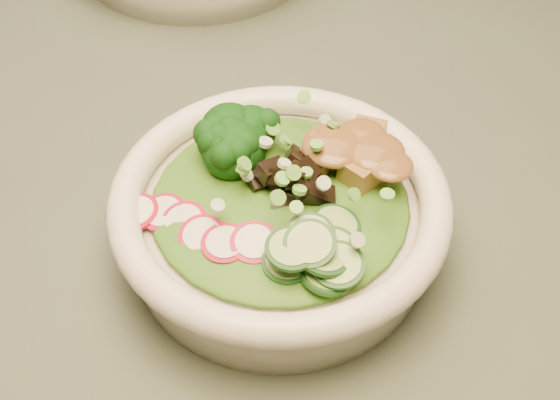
% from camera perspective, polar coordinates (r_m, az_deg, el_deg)
% --- Properties ---
extents(dining_table, '(1.20, 0.80, 0.75)m').
position_cam_1_polar(dining_table, '(0.67, 14.36, -9.50)').
color(dining_table, black).
rests_on(dining_table, ground).
extents(salad_bowl, '(0.23, 0.23, 0.06)m').
position_cam_1_polar(salad_bowl, '(0.53, 0.00, -1.32)').
color(salad_bowl, white).
rests_on(salad_bowl, dining_table).
extents(lettuce_bed, '(0.17, 0.17, 0.02)m').
position_cam_1_polar(lettuce_bed, '(0.52, 0.00, 0.08)').
color(lettuce_bed, '#285612').
rests_on(lettuce_bed, salad_bowl).
extents(broccoli_florets, '(0.08, 0.07, 0.04)m').
position_cam_1_polar(broccoli_florets, '(0.54, -3.00, 4.48)').
color(broccoli_florets, black).
rests_on(broccoli_florets, salad_bowl).
extents(radish_slices, '(0.10, 0.06, 0.02)m').
position_cam_1_polar(radish_slices, '(0.50, -5.51, -2.28)').
color(radish_slices, '#A10C2C').
rests_on(radish_slices, salad_bowl).
extents(cucumber_slices, '(0.07, 0.07, 0.03)m').
position_cam_1_polar(cucumber_slices, '(0.48, 3.20, -3.40)').
color(cucumber_slices, '#A8CD72').
rests_on(cucumber_slices, salad_bowl).
extents(mushroom_heap, '(0.07, 0.07, 0.03)m').
position_cam_1_polar(mushroom_heap, '(0.51, 1.00, 1.34)').
color(mushroom_heap, black).
rests_on(mushroom_heap, salad_bowl).
extents(tofu_cubes, '(0.09, 0.07, 0.03)m').
position_cam_1_polar(tofu_cubes, '(0.53, 5.11, 2.78)').
color(tofu_cubes, olive).
rests_on(tofu_cubes, salad_bowl).
extents(peanut_sauce, '(0.06, 0.05, 0.01)m').
position_cam_1_polar(peanut_sauce, '(0.52, 5.19, 3.65)').
color(peanut_sauce, brown).
rests_on(peanut_sauce, tofu_cubes).
extents(scallion_garnish, '(0.16, 0.16, 0.02)m').
position_cam_1_polar(scallion_garnish, '(0.50, 0.00, 1.60)').
color(scallion_garnish, '#65B540').
rests_on(scallion_garnish, salad_bowl).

